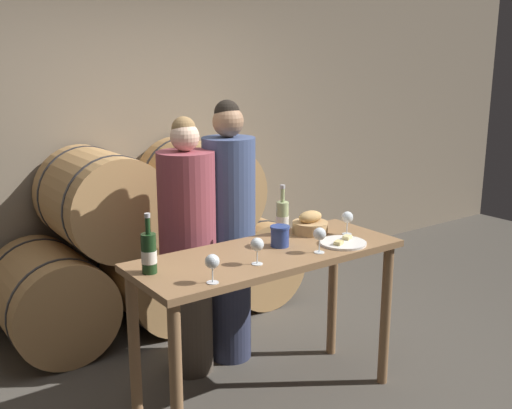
{
  "coord_description": "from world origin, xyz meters",
  "views": [
    {
      "loc": [
        -1.93,
        -2.59,
        2.02
      ],
      "look_at": [
        0.0,
        0.12,
        1.21
      ],
      "focal_mm": 42.0,
      "sensor_mm": 36.0,
      "label": 1
    }
  ],
  "objects_px": {
    "wine_glass_far_left": "(212,262)",
    "wine_glass_right": "(347,218)",
    "wine_glass_center": "(320,235)",
    "wine_bottle_white": "(282,218)",
    "wine_glass_left": "(257,245)",
    "tasting_table": "(268,277)",
    "blue_crock": "(280,235)",
    "person_left": "(188,248)",
    "wine_bottle_red": "(149,253)",
    "cheese_plate": "(343,243)",
    "person_right": "(229,232)",
    "bread_basket": "(310,225)"
  },
  "relations": [
    {
      "from": "blue_crock",
      "to": "person_left",
      "type": "bearing_deg",
      "value": 116.78
    },
    {
      "from": "wine_bottle_red",
      "to": "bread_basket",
      "type": "xyz_separation_m",
      "value": [
        1.13,
        0.07,
        -0.05
      ]
    },
    {
      "from": "tasting_table",
      "to": "wine_bottle_red",
      "type": "xyz_separation_m",
      "value": [
        -0.7,
        0.07,
        0.26
      ]
    },
    {
      "from": "cheese_plate",
      "to": "wine_glass_far_left",
      "type": "bearing_deg",
      "value": -174.68
    },
    {
      "from": "tasting_table",
      "to": "cheese_plate",
      "type": "bearing_deg",
      "value": -18.23
    },
    {
      "from": "cheese_plate",
      "to": "wine_glass_center",
      "type": "bearing_deg",
      "value": -169.93
    },
    {
      "from": "wine_bottle_white",
      "to": "wine_glass_right",
      "type": "distance_m",
      "value": 0.4
    },
    {
      "from": "tasting_table",
      "to": "person_right",
      "type": "distance_m",
      "value": 0.64
    },
    {
      "from": "wine_glass_left",
      "to": "wine_bottle_red",
      "type": "bearing_deg",
      "value": 157.94
    },
    {
      "from": "wine_bottle_white",
      "to": "person_right",
      "type": "bearing_deg",
      "value": 108.61
    },
    {
      "from": "wine_bottle_white",
      "to": "cheese_plate",
      "type": "height_order",
      "value": "wine_bottle_white"
    },
    {
      "from": "tasting_table",
      "to": "cheese_plate",
      "type": "distance_m",
      "value": 0.49
    },
    {
      "from": "tasting_table",
      "to": "wine_bottle_red",
      "type": "relative_size",
      "value": 5.06
    },
    {
      "from": "bread_basket",
      "to": "wine_glass_left",
      "type": "xyz_separation_m",
      "value": [
        -0.61,
        -0.28,
        0.05
      ]
    },
    {
      "from": "person_left",
      "to": "blue_crock",
      "type": "relative_size",
      "value": 13.77
    },
    {
      "from": "wine_glass_center",
      "to": "wine_glass_right",
      "type": "height_order",
      "value": "same"
    },
    {
      "from": "wine_glass_center",
      "to": "wine_glass_right",
      "type": "distance_m",
      "value": 0.42
    },
    {
      "from": "blue_crock",
      "to": "wine_glass_right",
      "type": "xyz_separation_m",
      "value": [
        0.49,
        -0.05,
        0.04
      ]
    },
    {
      "from": "wine_glass_far_left",
      "to": "wine_glass_right",
      "type": "height_order",
      "value": "same"
    },
    {
      "from": "wine_glass_far_left",
      "to": "wine_glass_center",
      "type": "xyz_separation_m",
      "value": [
        0.73,
        0.05,
        0.0
      ]
    },
    {
      "from": "bread_basket",
      "to": "cheese_plate",
      "type": "height_order",
      "value": "bread_basket"
    },
    {
      "from": "wine_glass_center",
      "to": "wine_bottle_white",
      "type": "bearing_deg",
      "value": 82.93
    },
    {
      "from": "wine_glass_center",
      "to": "tasting_table",
      "type": "bearing_deg",
      "value": 140.03
    },
    {
      "from": "wine_glass_left",
      "to": "wine_glass_center",
      "type": "relative_size",
      "value": 1.0
    },
    {
      "from": "bread_basket",
      "to": "wine_glass_left",
      "type": "relative_size",
      "value": 1.52
    },
    {
      "from": "tasting_table",
      "to": "person_left",
      "type": "height_order",
      "value": "person_left"
    },
    {
      "from": "wine_glass_right",
      "to": "wine_bottle_white",
      "type": "bearing_deg",
      "value": 145.33
    },
    {
      "from": "wine_glass_right",
      "to": "tasting_table",
      "type": "bearing_deg",
      "value": 178.95
    },
    {
      "from": "blue_crock",
      "to": "wine_glass_far_left",
      "type": "relative_size",
      "value": 0.83
    },
    {
      "from": "wine_bottle_red",
      "to": "bread_basket",
      "type": "height_order",
      "value": "wine_bottle_red"
    },
    {
      "from": "person_left",
      "to": "blue_crock",
      "type": "xyz_separation_m",
      "value": [
        0.29,
        -0.58,
        0.17
      ]
    },
    {
      "from": "wine_glass_center",
      "to": "wine_glass_left",
      "type": "bearing_deg",
      "value": 173.56
    },
    {
      "from": "wine_glass_left",
      "to": "person_left",
      "type": "bearing_deg",
      "value": 90.12
    },
    {
      "from": "blue_crock",
      "to": "wine_glass_left",
      "type": "xyz_separation_m",
      "value": [
        -0.29,
        -0.18,
        0.04
      ]
    },
    {
      "from": "wine_bottle_white",
      "to": "cheese_plate",
      "type": "distance_m",
      "value": 0.41
    },
    {
      "from": "cheese_plate",
      "to": "person_right",
      "type": "bearing_deg",
      "value": 111.82
    },
    {
      "from": "person_left",
      "to": "cheese_plate",
      "type": "height_order",
      "value": "person_left"
    },
    {
      "from": "wine_bottle_white",
      "to": "wine_bottle_red",
      "type": "bearing_deg",
      "value": -171.49
    },
    {
      "from": "person_left",
      "to": "wine_glass_far_left",
      "type": "xyz_separation_m",
      "value": [
        -0.33,
        -0.85,
        0.21
      ]
    },
    {
      "from": "tasting_table",
      "to": "bread_basket",
      "type": "distance_m",
      "value": 0.5
    },
    {
      "from": "tasting_table",
      "to": "person_right",
      "type": "xyz_separation_m",
      "value": [
        0.14,
        0.62,
        0.1
      ]
    },
    {
      "from": "cheese_plate",
      "to": "wine_glass_left",
      "type": "distance_m",
      "value": 0.63
    },
    {
      "from": "wine_bottle_white",
      "to": "wine_glass_far_left",
      "type": "xyz_separation_m",
      "value": [
        -0.78,
        -0.45,
        -0.0
      ]
    },
    {
      "from": "tasting_table",
      "to": "wine_glass_right",
      "type": "height_order",
      "value": "wine_glass_right"
    },
    {
      "from": "person_left",
      "to": "person_right",
      "type": "bearing_deg",
      "value": 0.02
    },
    {
      "from": "cheese_plate",
      "to": "wine_glass_right",
      "type": "xyz_separation_m",
      "value": [
        0.16,
        0.13,
        0.1
      ]
    },
    {
      "from": "person_right",
      "to": "wine_glass_far_left",
      "type": "distance_m",
      "value": 1.08
    },
    {
      "from": "wine_glass_left",
      "to": "cheese_plate",
      "type": "bearing_deg",
      "value": -0.53
    },
    {
      "from": "wine_bottle_white",
      "to": "bread_basket",
      "type": "distance_m",
      "value": 0.19
    },
    {
      "from": "blue_crock",
      "to": "wine_glass_center",
      "type": "xyz_separation_m",
      "value": [
        0.11,
        -0.22,
        0.04
      ]
    }
  ]
}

